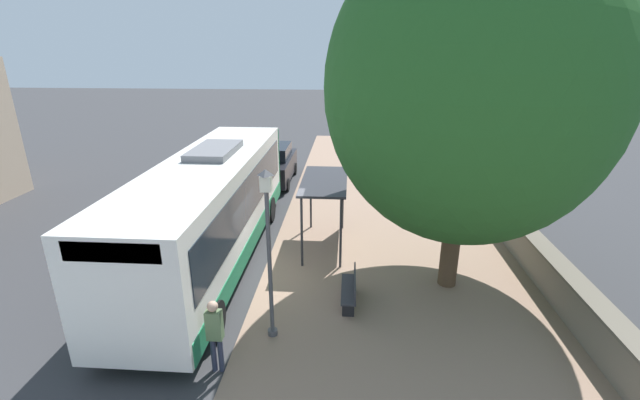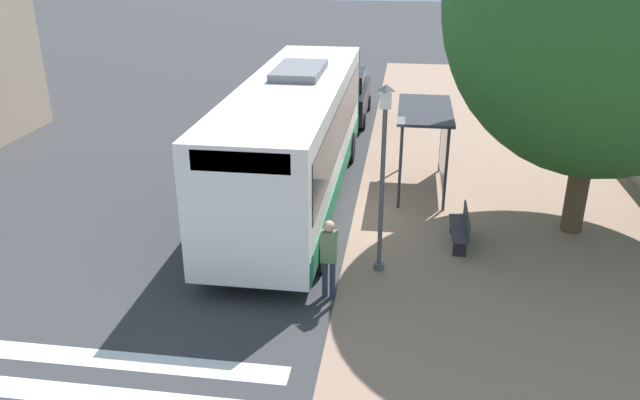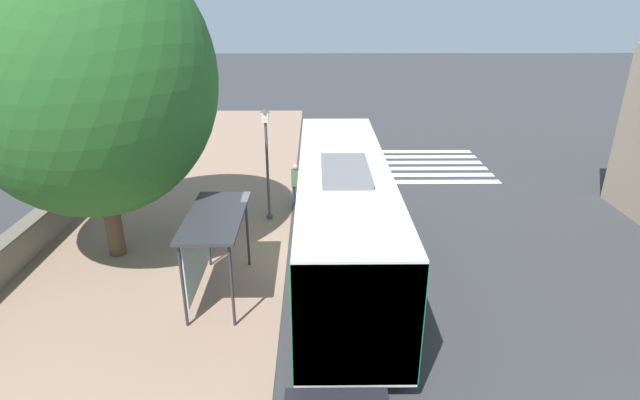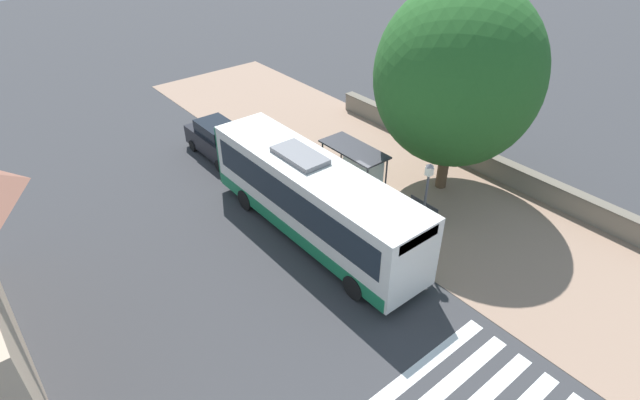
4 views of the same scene
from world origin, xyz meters
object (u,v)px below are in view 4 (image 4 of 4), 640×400
(bus_shelter, at_px, (356,156))
(pedestrian, at_px, (429,259))
(bench, at_px, (422,210))
(street_lamp_near, at_px, (425,202))
(shade_tree, at_px, (458,76))
(parked_car_behind_bus, at_px, (219,140))
(bus, at_px, (313,198))

(bus_shelter, relative_size, pedestrian, 1.95)
(bench, distance_m, street_lamp_near, 3.21)
(pedestrian, distance_m, shade_tree, 8.52)
(street_lamp_near, distance_m, shade_tree, 6.43)
(parked_car_behind_bus, bearing_deg, street_lamp_near, 99.64)
(bench, relative_size, shade_tree, 0.16)
(shade_tree, distance_m, parked_car_behind_bus, 13.01)
(bus, bearing_deg, bench, 153.46)
(pedestrian, height_order, bench, pedestrian)
(pedestrian, bearing_deg, street_lamp_near, -127.28)
(bus, relative_size, shade_tree, 1.15)
(bench, relative_size, street_lamp_near, 0.37)
(street_lamp_near, distance_m, parked_car_behind_bus, 12.93)
(shade_tree, bearing_deg, street_lamp_near, 29.95)
(shade_tree, bearing_deg, bus, -7.76)
(bus, distance_m, bus_shelter, 3.96)
(street_lamp_near, relative_size, shade_tree, 0.43)
(street_lamp_near, bearing_deg, bus_shelter, -102.24)
(pedestrian, xyz_separation_m, street_lamp_near, (-0.99, -1.30, 1.49))
(bus, xyz_separation_m, bench, (-4.52, 2.26, -1.43))
(pedestrian, bearing_deg, bus_shelter, -108.08)
(bus, bearing_deg, pedestrian, 107.62)
(parked_car_behind_bus, bearing_deg, bus_shelter, 113.52)
(pedestrian, distance_m, bench, 4.09)
(bench, height_order, street_lamp_near, street_lamp_near)
(bench, bearing_deg, shade_tree, -156.76)
(pedestrian, relative_size, shade_tree, 0.18)
(street_lamp_near, height_order, parked_car_behind_bus, street_lamp_near)
(bus_shelter, xyz_separation_m, pedestrian, (2.10, 6.44, -0.99))
(bus_shelter, distance_m, parked_car_behind_bus, 8.26)
(parked_car_behind_bus, bearing_deg, bench, 110.09)
(bus_shelter, height_order, street_lamp_near, street_lamp_near)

